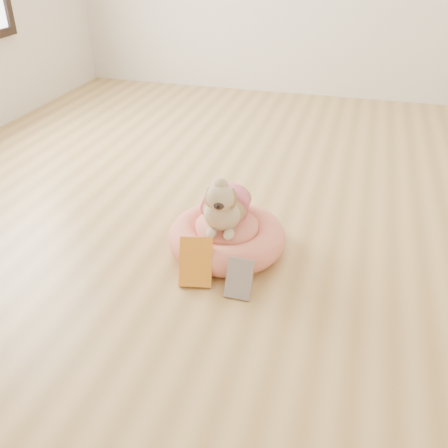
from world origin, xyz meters
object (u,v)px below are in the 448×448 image
(pet_bed, at_px, (227,237))
(book_yellow, at_px, (196,262))
(book_white, at_px, (239,279))
(dog, at_px, (225,196))

(pet_bed, xyz_separation_m, book_yellow, (-0.06, -0.28, 0.03))
(book_white, bearing_deg, pet_bed, 114.52)
(dog, bearing_deg, pet_bed, -22.25)
(pet_bed, relative_size, book_white, 3.30)
(pet_bed, xyz_separation_m, dog, (-0.01, 0.00, 0.22))
(dog, height_order, book_white, dog)
(pet_bed, bearing_deg, book_white, -65.82)
(book_yellow, xyz_separation_m, book_white, (0.21, -0.04, -0.02))
(pet_bed, height_order, dog, dog)
(dog, xyz_separation_m, book_yellow, (-0.05, -0.28, -0.19))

